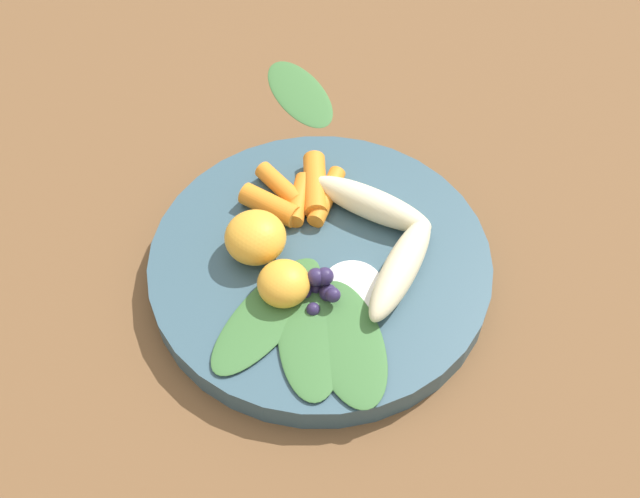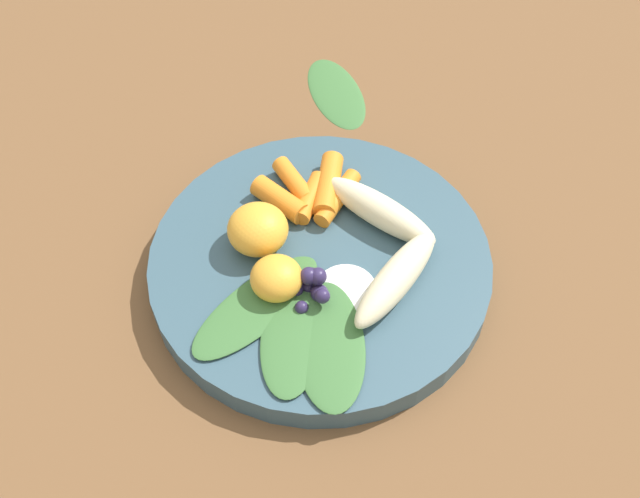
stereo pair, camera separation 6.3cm
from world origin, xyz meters
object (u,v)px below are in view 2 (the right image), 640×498
at_px(orange_segment_near, 276,278).
at_px(banana_peeled_right, 396,278).
at_px(banana_peeled_left, 380,211).
at_px(bowl, 320,265).
at_px(kale_leaf_stray, 336,91).

bearing_deg(orange_segment_near, banana_peeled_right, 105.61).
bearing_deg(banana_peeled_right, banana_peeled_left, 43.17).
distance_m(bowl, banana_peeled_left, 0.07).
bearing_deg(banana_peeled_left, bowl, 75.95).
distance_m(banana_peeled_right, kale_leaf_stray, 0.27).
bearing_deg(orange_segment_near, banana_peeled_left, 144.97).
height_order(banana_peeled_right, kale_leaf_stray, banana_peeled_right).
relative_size(banana_peeled_right, kale_leaf_stray, 0.98).
bearing_deg(bowl, banana_peeled_left, 141.86).
relative_size(bowl, kale_leaf_stray, 2.51).
height_order(bowl, banana_peeled_right, banana_peeled_right).
height_order(bowl, kale_leaf_stray, bowl).
distance_m(bowl, kale_leaf_stray, 0.23).
distance_m(banana_peeled_right, orange_segment_near, 0.09).
bearing_deg(banana_peeled_right, kale_leaf_stray, 44.80).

